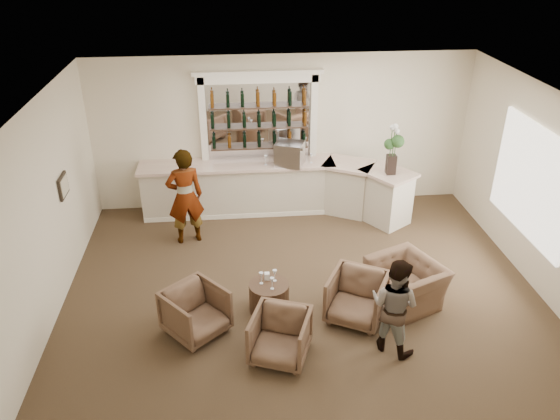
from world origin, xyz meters
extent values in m
plane|color=#4D3C26|center=(0.00, 0.00, 0.00)|extent=(8.00, 8.00, 0.00)
cube|color=#EDE0C5|center=(0.00, 3.50, 1.65)|extent=(8.00, 0.04, 3.30)
cube|color=#EDE0C5|center=(-4.00, 0.00, 1.65)|extent=(0.04, 7.00, 3.30)
cube|color=#EDE0C5|center=(4.00, 0.00, 1.65)|extent=(0.04, 7.00, 3.30)
cube|color=white|center=(0.00, 0.00, 3.30)|extent=(8.00, 7.00, 0.04)
cube|color=white|center=(3.97, 0.50, 1.70)|extent=(0.05, 2.40, 1.90)
cube|color=black|center=(-3.97, 1.20, 1.65)|extent=(0.04, 0.46, 0.38)
cube|color=beige|center=(-3.94, 1.20, 1.65)|extent=(0.01, 0.38, 0.30)
cube|color=silver|center=(-1.00, 3.15, 0.54)|extent=(4.00, 0.70, 1.08)
cube|color=beige|center=(-1.00, 3.13, 1.11)|extent=(4.10, 0.82, 0.06)
cube|color=silver|center=(1.35, 2.92, 0.54)|extent=(1.12, 1.04, 1.08)
cube|color=beige|center=(1.35, 2.90, 1.11)|extent=(1.27, 1.19, 0.06)
cube|color=silver|center=(2.05, 2.40, 0.54)|extent=(1.08, 1.14, 1.08)
cube|color=beige|center=(2.05, 2.38, 1.11)|extent=(1.24, 1.29, 0.06)
cube|color=white|center=(-1.00, 2.82, 0.05)|extent=(4.00, 0.06, 0.10)
cube|color=white|center=(-0.50, 3.48, 1.95)|extent=(2.15, 0.02, 1.65)
cube|color=white|center=(-1.65, 3.42, 1.45)|extent=(0.14, 0.16, 2.90)
cube|color=white|center=(0.65, 3.42, 1.45)|extent=(0.14, 0.16, 2.90)
cube|color=white|center=(-0.50, 3.42, 2.84)|extent=(2.52, 0.16, 0.18)
cube|color=white|center=(-0.50, 3.42, 2.96)|extent=(2.64, 0.20, 0.08)
cube|color=#37261B|center=(-0.50, 3.37, 1.38)|extent=(2.05, 0.20, 0.03)
cube|color=#37261B|center=(-0.50, 3.37, 1.82)|extent=(2.05, 0.20, 0.03)
cube|color=#37261B|center=(-0.50, 3.37, 2.26)|extent=(2.05, 0.20, 0.03)
cylinder|color=#442B1D|center=(-0.60, -0.36, 0.25)|extent=(0.65, 0.65, 0.50)
imported|color=gray|center=(-2.02, 1.98, 0.97)|extent=(0.80, 0.62, 1.93)
imported|color=gray|center=(1.12, -1.42, 0.76)|extent=(0.93, 0.92, 1.52)
imported|color=brown|center=(-1.75, -0.81, 0.38)|extent=(1.17, 1.17, 0.76)
imported|color=brown|center=(-0.53, -1.46, 0.37)|extent=(1.02, 1.04, 0.74)
imported|color=brown|center=(0.75, -0.70, 0.39)|extent=(1.15, 1.16, 0.79)
imported|color=brown|center=(1.66, -0.35, 0.36)|extent=(1.35, 1.42, 0.73)
cube|color=#B5B5BA|center=(0.09, 2.94, 1.38)|extent=(0.68, 0.63, 0.49)
cube|color=black|center=(2.06, 2.29, 1.34)|extent=(0.18, 0.18, 0.40)
cube|color=white|center=(-0.62, -0.22, 0.56)|extent=(0.08, 0.08, 0.12)
camera|label=1|loc=(-1.11, -7.48, 5.60)|focal=35.00mm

